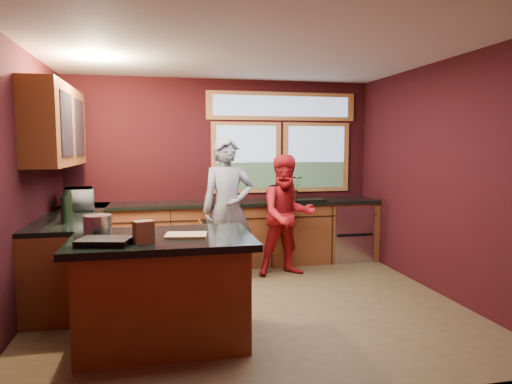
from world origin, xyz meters
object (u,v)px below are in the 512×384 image
object	(u,v)px
person_grey	(228,210)
stock_pot	(98,225)
cutting_board	(186,235)
island	(164,288)
person_red	(287,215)

from	to	relation	value
person_grey	stock_pot	distance (m)	2.11
cutting_board	stock_pot	size ratio (longest dim) A/B	1.46
person_grey	cutting_board	size ratio (longest dim) A/B	5.22
stock_pot	person_grey	bearing A→B (deg)	49.06
island	stock_pot	xyz separation A→B (m)	(-0.55, 0.15, 0.56)
person_red	cutting_board	xyz separation A→B (m)	(-1.44, -1.85, 0.15)
cutting_board	stock_pot	distance (m)	0.78
cutting_board	person_grey	bearing A→B (deg)	70.60
person_grey	person_red	xyz separation A→B (m)	(0.81, 0.06, -0.11)
person_grey	person_red	distance (m)	0.82
island	person_grey	distance (m)	1.98
cutting_board	stock_pot	bearing A→B (deg)	165.07
person_red	cutting_board	world-z (taller)	person_red
person_red	stock_pot	xyz separation A→B (m)	(-2.19, -1.65, 0.23)
stock_pot	cutting_board	bearing A→B (deg)	-14.93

